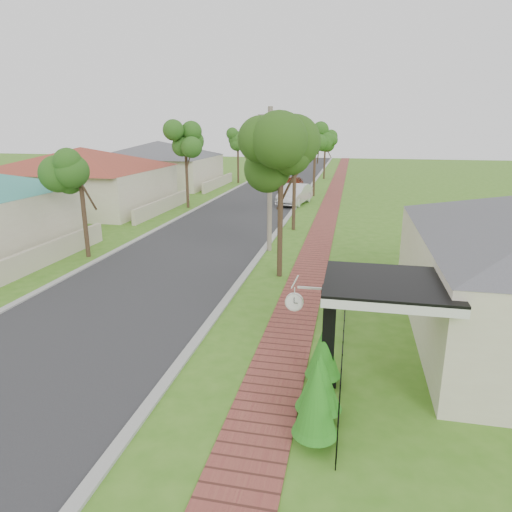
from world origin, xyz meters
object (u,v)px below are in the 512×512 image
Objects in this scene: parked_car_white at (295,195)px; porch_post at (328,342)px; utility_pole at (270,180)px; station_clock at (296,301)px; near_tree at (281,159)px; parked_car_red at (293,184)px.

porch_post is at bearing -70.58° from parked_car_white.
parked_car_white is 0.68× the size of utility_pole.
utility_pole is 6.52× the size of station_clock.
utility_pole is (0.52, -14.25, 2.78)m from parked_car_white.
near_tree is at bearing 101.92° from station_clock.
parked_car_red is 0.59× the size of utility_pole.
near_tree reaches higher than parked_car_white.
parked_car_red is at bearing 109.35° from parked_car_white.
near_tree is 4.34m from utility_pole.
parked_car_red is (-5.31, 33.59, -0.41)m from porch_post.
parked_car_red is at bearing 94.44° from utility_pole.
near_tree is at bearing 107.17° from porch_post.
near_tree is at bearing -74.31° from parked_car_white.
station_clock is at bearing -72.33° from parked_car_white.
parked_car_white is 14.53m from utility_pole.
parked_car_red is 7.47m from parked_car_white.
porch_post reaches higher than parked_car_red.
parked_car_white is at bearing 95.27° from near_tree.
parked_car_red is 3.86× the size of station_clock.
near_tree is (-2.47, 8.00, 3.77)m from porch_post.
station_clock reaches higher than parked_car_white.
utility_pole is 12.00m from station_clock.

